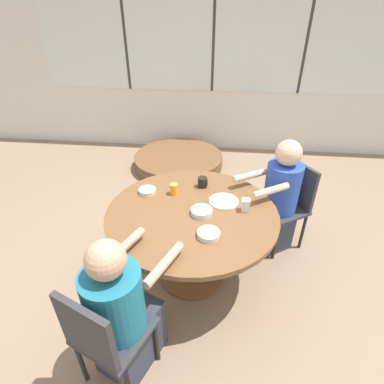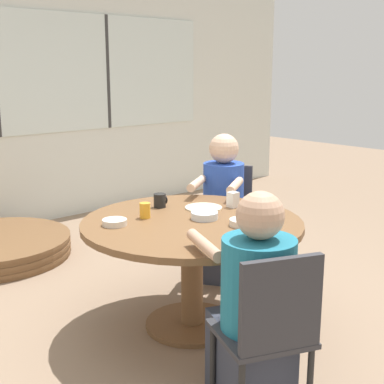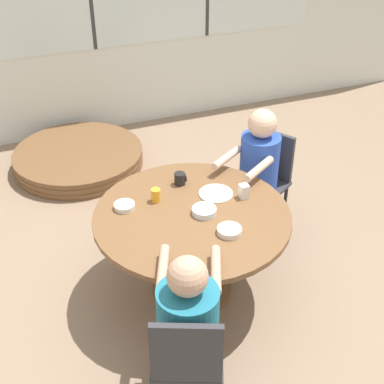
% 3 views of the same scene
% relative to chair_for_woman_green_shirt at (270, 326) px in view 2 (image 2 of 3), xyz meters
% --- Properties ---
extents(ground_plane, '(16.00, 16.00, 0.00)m').
position_rel_chair_for_woman_green_shirt_xyz_m(ground_plane, '(0.41, 0.98, -0.51)').
color(ground_plane, '#8C725B').
extents(dining_table, '(1.37, 1.37, 0.71)m').
position_rel_chair_for_woman_green_shirt_xyz_m(dining_table, '(0.41, 0.98, 0.06)').
color(dining_table, brown).
rests_on(dining_table, ground_plane).
extents(chair_for_woman_green_shirt, '(0.52, 0.52, 0.86)m').
position_rel_chair_for_woman_green_shirt_xyz_m(chair_for_woman_green_shirt, '(0.00, 0.00, 0.00)').
color(chair_for_woman_green_shirt, '#333338').
rests_on(chair_for_woman_green_shirt, ground_plane).
extents(chair_for_man_blue_shirt, '(0.55, 0.55, 0.86)m').
position_rel_chair_for_woman_green_shirt_xyz_m(chair_for_man_blue_shirt, '(1.30, 1.55, 0.00)').
color(chair_for_man_blue_shirt, '#333338').
rests_on(chair_for_man_blue_shirt, ground_plane).
extents(person_woman_green_shirt, '(0.56, 0.71, 1.10)m').
position_rel_chair_for_woman_green_shirt_xyz_m(person_woman_green_shirt, '(0.07, 0.16, -0.03)').
color(person_woman_green_shirt, '#333847').
rests_on(person_woman_green_shirt, ground_plane).
extents(person_man_blue_shirt, '(0.65, 0.57, 1.14)m').
position_rel_chair_for_woman_green_shirt_xyz_m(person_man_blue_shirt, '(1.16, 1.46, 0.01)').
color(person_man_blue_shirt, '#333847').
rests_on(person_man_blue_shirt, ground_plane).
extents(coffee_mug, '(0.09, 0.08, 0.09)m').
position_rel_chair_for_woman_green_shirt_xyz_m(coffee_mug, '(0.46, 1.36, 0.24)').
color(coffee_mug, black).
rests_on(coffee_mug, dining_table).
extents(juice_glass, '(0.07, 0.07, 0.10)m').
position_rel_chair_for_woman_green_shirt_xyz_m(juice_glass, '(0.23, 1.21, 0.25)').
color(juice_glass, gold).
rests_on(juice_glass, dining_table).
extents(milk_carton_small, '(0.06, 0.06, 0.10)m').
position_rel_chair_for_woman_green_shirt_xyz_m(milk_carton_small, '(0.83, 1.03, 0.25)').
color(milk_carton_small, silver).
rests_on(milk_carton_small, dining_table).
extents(bowl_white_shallow, '(0.15, 0.15, 0.04)m').
position_rel_chair_for_woman_green_shirt_xyz_m(bowl_white_shallow, '(-0.01, 1.21, 0.22)').
color(bowl_white_shallow, silver).
rests_on(bowl_white_shallow, dining_table).
extents(bowl_cereal, '(0.16, 0.16, 0.04)m').
position_rel_chair_for_woman_green_shirt_xyz_m(bowl_cereal, '(0.56, 0.69, 0.22)').
color(bowl_cereal, silver).
rests_on(bowl_cereal, dining_table).
extents(bowl_fruit, '(0.17, 0.17, 0.04)m').
position_rel_chair_for_woman_green_shirt_xyz_m(bowl_fruit, '(0.49, 0.95, 0.22)').
color(bowl_fruit, silver).
rests_on(bowl_fruit, dining_table).
extents(plate_tortillas, '(0.25, 0.25, 0.01)m').
position_rel_chair_for_woman_green_shirt_xyz_m(plate_tortillas, '(0.66, 1.14, 0.20)').
color(plate_tortillas, beige).
rests_on(plate_tortillas, dining_table).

